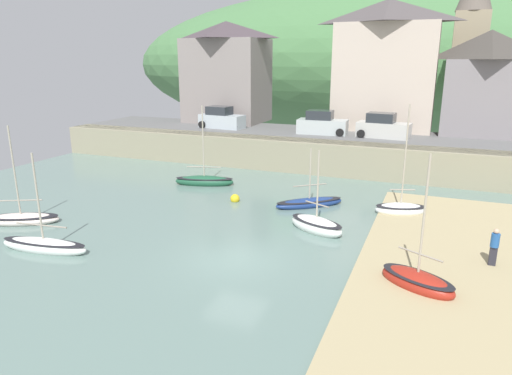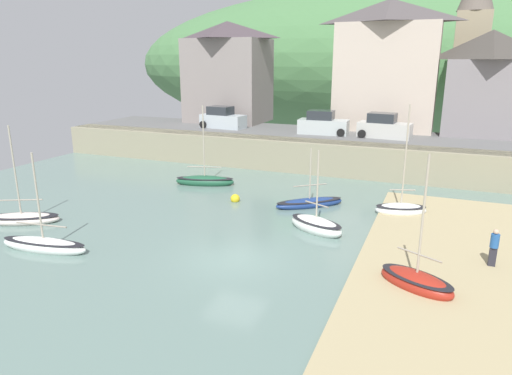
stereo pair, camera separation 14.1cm
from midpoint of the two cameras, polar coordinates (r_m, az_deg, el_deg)
quay_seawall at (r=35.79m, az=8.97°, el=4.11°), size 48.00×9.40×2.40m
hillside_backdrop at (r=72.40m, az=15.82°, el=14.51°), size 80.00×44.00×21.89m
waterfront_building_left at (r=46.49m, az=-3.77°, el=14.22°), size 7.81×6.04×9.58m
waterfront_building_centre at (r=42.21m, az=15.75°, el=14.48°), size 8.71×4.70×10.92m
waterfront_building_right at (r=42.06m, az=26.65°, el=11.64°), size 6.53×5.27×8.29m
church_with_spire at (r=45.97m, az=25.03°, el=16.15°), size 3.00×3.00×14.58m
rowboat_small_beached at (r=18.71m, az=19.29°, el=-10.97°), size 3.23×2.51×5.43m
sailboat_far_left at (r=27.43m, az=-27.39°, el=-3.48°), size 4.11×2.92×5.36m
dinghy_open_wooden at (r=27.30m, az=6.52°, el=-1.90°), size 3.95×3.54×3.64m
sailboat_tall_mast at (r=23.45m, az=7.37°, el=-4.68°), size 3.36×2.46×4.39m
sailboat_nearest_shore at (r=32.00m, az=-6.60°, el=0.85°), size 4.27×2.34×5.65m
sailboat_white_hull at (r=23.08m, az=-25.11°, el=-6.56°), size 4.43×1.53×4.73m
fishing_boat_green at (r=27.07m, az=17.46°, el=-2.53°), size 3.10×2.13×6.31m
parked_car_near_slipway at (r=42.08m, az=-4.44°, el=8.52°), size 4.26×2.13×1.95m
parked_car_by_wall at (r=38.88m, az=8.12°, el=7.82°), size 4.17×1.88×1.95m
parked_car_end_of_row at (r=38.01m, az=15.48°, el=7.24°), size 4.25×2.10×1.95m
person_on_slipway at (r=21.46m, az=27.45°, el=-6.43°), size 0.34×0.34×1.62m
mooring_buoy at (r=28.08m, az=-2.78°, el=-1.41°), size 0.57×0.57×0.57m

